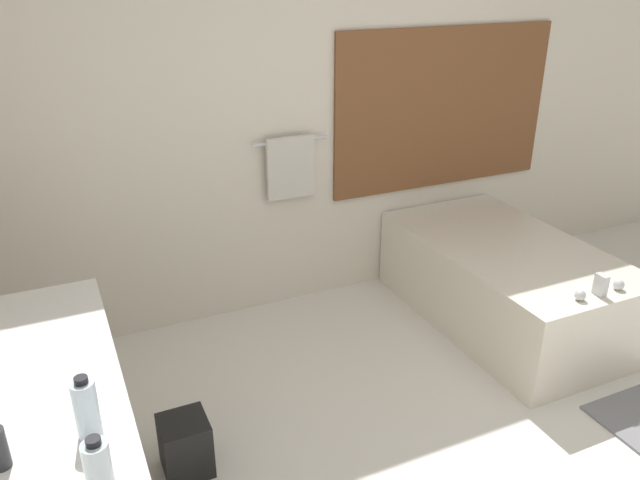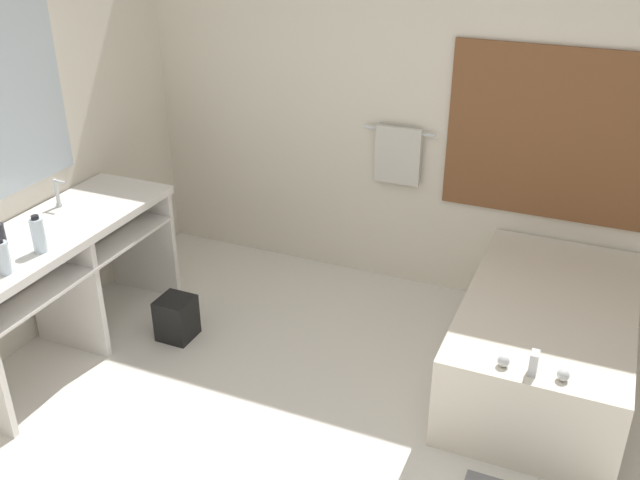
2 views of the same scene
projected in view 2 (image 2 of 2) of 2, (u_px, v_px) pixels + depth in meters
The scene contains 8 objects.
wall_back_with_blinds at pixel (452, 106), 4.65m from camera, with size 7.40×0.13×2.70m.
vanity_counter at pixel (62, 258), 4.28m from camera, with size 0.59×1.61×0.85m.
sink_faucet at pixel (58, 193), 4.38m from camera, with size 0.09×0.04×0.18m.
bathtub at pixel (545, 337), 4.13m from camera, with size 0.92×1.63×0.66m.
water_bottle_2 at pixel (3, 257), 3.63m from camera, with size 0.07×0.07×0.20m.
water_bottle_3 at pixel (38, 235), 3.84m from camera, with size 0.07×0.07×0.21m.
soap_dispenser at pixel (0, 234), 3.92m from camera, with size 0.06×0.06×0.16m.
waste_bin at pixel (177, 318), 4.59m from camera, with size 0.22×0.22×0.28m.
Camera 2 is at (1.03, -2.29, 2.66)m, focal length 40.00 mm.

